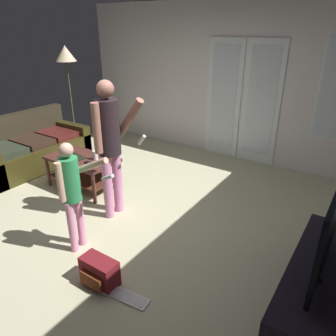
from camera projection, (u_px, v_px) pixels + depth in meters
name	position (u px, v px, depth m)	size (l,w,h in m)	color
ground_plane	(116.00, 215.00, 4.06)	(5.49, 5.49, 0.02)	#BDB994
wall_back_with_doors	(222.00, 83.00, 5.52)	(5.49, 0.09, 2.65)	silver
leather_couch	(31.00, 150.00, 5.37)	(0.89, 1.81, 0.86)	#332D12
coffee_table	(83.00, 166.00, 4.61)	(1.02, 0.59, 0.47)	#4E2721
tv_stand	(315.00, 289.00, 2.58)	(0.44, 1.54, 0.48)	black
flat_screen_tv	(331.00, 227.00, 2.34)	(0.08, 1.13, 0.72)	black
person_adult	(110.00, 139.00, 3.67)	(0.52, 0.46, 1.67)	pink
person_child	(72.00, 188.00, 3.16)	(0.52, 0.36, 1.20)	pink
floor_lamp	(66.00, 58.00, 5.88)	(0.38, 0.38, 1.88)	#292727
backpack	(99.00, 272.00, 2.92)	(0.36, 0.22, 0.26)	maroon
loose_keyboard	(126.00, 296.00, 2.81)	(0.45, 0.18, 0.02)	white
laptop_closed	(73.00, 157.00, 4.54)	(0.35, 0.25, 0.02)	black
cup_near_edge	(95.00, 155.00, 4.47)	(0.07, 0.07, 0.12)	white
tv_remote_black	(69.00, 150.00, 4.79)	(0.17, 0.05, 0.02)	black
dvd_remote_slim	(90.00, 163.00, 4.34)	(0.17, 0.05, 0.02)	black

